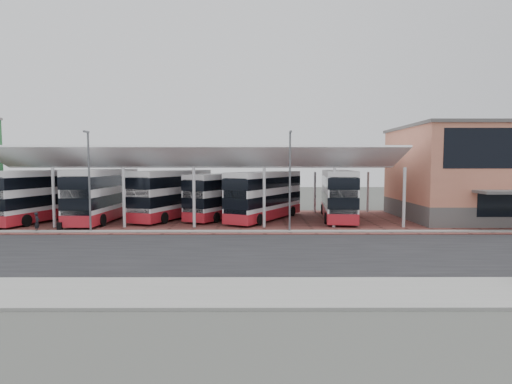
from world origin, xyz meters
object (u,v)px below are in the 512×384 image
bus_5 (338,195)px  pedestrian (37,222)px  bus_2 (173,194)px  bus_4 (265,196)px  terminal (495,172)px  bus_0 (44,196)px  bus_3 (224,196)px  bus_1 (104,195)px

bus_5 → pedestrian: (-25.71, -7.58, -1.60)m
bus_2 → bus_4: 9.30m
terminal → bus_0: terminal is taller
bus_3 → bus_5: bus_5 is taller
bus_4 → bus_0: bearing=-149.5°
bus_3 → bus_5: (11.35, -0.88, 0.17)m
bus_1 → bus_2: bus_1 is taller
bus_3 → pedestrian: (-14.36, -8.46, -1.43)m
bus_4 → bus_5: (7.21, 0.58, 0.06)m
terminal → bus_3: size_ratio=1.71×
bus_2 → bus_3: 5.10m
bus_1 → bus_4: size_ratio=1.07×
bus_0 → bus_2: 12.16m
bus_0 → bus_2: size_ratio=1.02×
pedestrian → bus_0: bearing=13.9°
bus_0 → bus_4: 21.28m
bus_4 → bus_2: bearing=-158.1°
bus_1 → pedestrian: (-2.94, -6.56, -1.66)m
bus_5 → pedestrian: 26.85m
terminal → pedestrian: terminal is taller
bus_0 → bus_1: bus_1 is taller
bus_0 → bus_1: 5.72m
bus_2 → pedestrian: size_ratio=7.54×
terminal → bus_3: (-26.92, 0.83, -2.39)m
bus_5 → bus_2: bearing=-175.0°
bus_0 → bus_3: 17.25m
terminal → bus_1: 38.41m
bus_0 → bus_5: bearing=15.4°
bus_1 → bus_4: 15.56m
terminal → bus_5: (-15.57, -0.04, -2.22)m
bus_4 → terminal: bearing=30.6°
bus_3 → pedestrian: size_ratio=6.88×
terminal → bus_1: size_ratio=1.53×
terminal → bus_0: (-44.05, -1.19, -2.20)m
bus_5 → terminal: bearing=7.1°
bus_0 → bus_5: bus_0 is taller
bus_1 → bus_0: bearing=-177.0°
terminal → bus_4: terminal is taller
bus_0 → bus_5: size_ratio=1.01×
bus_3 → pedestrian: 16.73m
terminal → bus_2: bearing=179.1°
bus_4 → pedestrian: (-18.50, -7.00, -1.54)m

